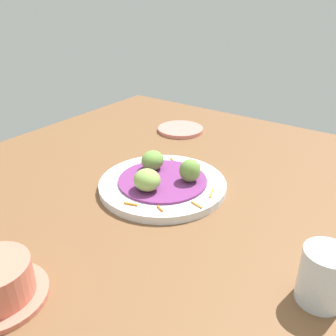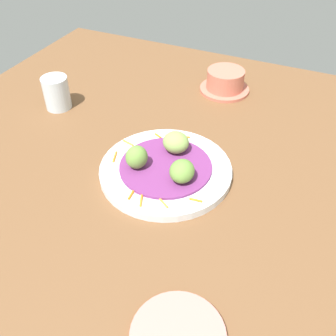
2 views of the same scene
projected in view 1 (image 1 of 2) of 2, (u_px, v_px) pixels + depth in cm
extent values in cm
cube|color=brown|center=(175.00, 205.00, 70.54)|extent=(110.00, 110.00, 2.00)
cylinder|color=silver|center=(163.00, 185.00, 74.06)|extent=(25.98, 25.98, 1.61)
cylinder|color=#702D6B|center=(163.00, 180.00, 73.58)|extent=(18.14, 18.14, 0.51)
cylinder|color=orange|center=(131.00, 204.00, 65.64)|extent=(1.16, 2.68, 0.40)
cylinder|color=orange|center=(148.00, 159.00, 82.61)|extent=(0.64, 2.42, 0.40)
cylinder|color=orange|center=(212.00, 193.00, 69.17)|extent=(3.17, 1.42, 0.40)
cylinder|color=orange|center=(197.00, 205.00, 65.45)|extent=(1.06, 2.79, 0.40)
cylinder|color=orange|center=(189.00, 164.00, 80.59)|extent=(3.64, 1.76, 0.40)
cylinder|color=orange|center=(197.00, 166.00, 79.44)|extent=(2.32, 0.57, 0.40)
cylinder|color=orange|center=(160.00, 208.00, 64.33)|extent=(1.18, 1.88, 0.40)
cylinder|color=orange|center=(173.00, 160.00, 82.31)|extent=(1.67, 2.32, 0.40)
ellipsoid|color=#84A851|center=(147.00, 180.00, 68.77)|extent=(6.18, 6.40, 4.22)
ellipsoid|color=olive|center=(188.00, 170.00, 72.04)|extent=(5.81, 5.73, 4.71)
ellipsoid|color=olive|center=(153.00, 160.00, 76.65)|extent=(5.59, 5.08, 4.12)
cylinder|color=tan|center=(180.00, 129.00, 103.64)|extent=(12.94, 12.94, 1.03)
cylinder|color=#C66B56|center=(0.00, 296.00, 47.98)|extent=(12.83, 12.83, 0.80)
cylinder|color=silver|center=(323.00, 276.00, 46.27)|extent=(6.24, 6.24, 7.91)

